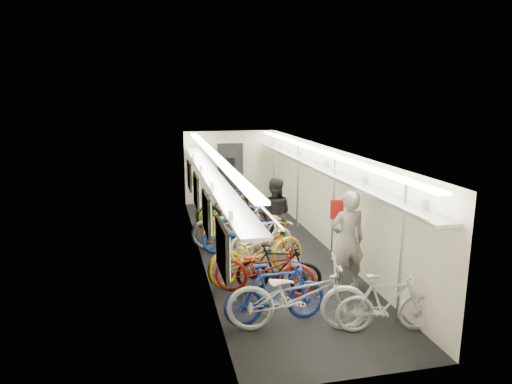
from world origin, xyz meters
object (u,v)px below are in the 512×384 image
bicycle_0 (298,296)px  passenger_near (347,241)px  passenger_mid (274,214)px  backpack (337,210)px  bicycle_1 (276,293)px

bicycle_0 → passenger_near: size_ratio=1.15×
passenger_mid → backpack: (0.93, -1.48, 0.43)m
bicycle_0 → bicycle_1: bicycle_0 is taller
bicycle_1 → passenger_near: bearing=-61.5°
backpack → bicycle_0: bearing=-106.1°
bicycle_0 → backpack: size_ratio=5.73×
passenger_near → passenger_mid: (-0.75, 2.47, -0.09)m
passenger_mid → backpack: 1.80m
bicycle_1 → backpack: backpack is taller
bicycle_1 → passenger_mid: (0.88, 3.43, 0.35)m
backpack → passenger_mid: bearing=140.3°
bicycle_0 → backpack: backpack is taller
bicycle_0 → bicycle_1: bearing=52.7°
bicycle_0 → passenger_mid: 3.80m
bicycle_1 → passenger_near: (1.62, 0.97, 0.43)m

